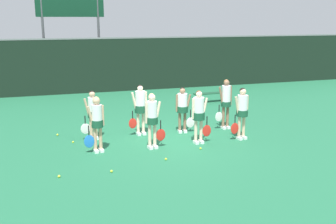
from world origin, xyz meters
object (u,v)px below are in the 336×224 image
player_6 (183,106)px  player_3 (242,109)px  tennis_ball_4 (96,129)px  scoreboard (70,9)px  player_2 (199,112)px  player_7 (226,100)px  tennis_ball_1 (244,124)px  player_1 (152,116)px  tennis_ball_5 (73,142)px  tennis_ball_6 (59,176)px  player_0 (97,120)px  player_5 (140,106)px  tennis_ball_2 (112,171)px  bench_courtside (211,94)px  tennis_ball_3 (201,148)px  player_4 (92,112)px  tennis_ball_0 (58,135)px  tennis_ball_7 (166,159)px

player_6 → player_3: bearing=-33.8°
player_6 → tennis_ball_4: size_ratio=23.03×
scoreboard → player_2: scoreboard is taller
player_7 → player_2: bearing=-142.8°
player_3 → tennis_ball_1: player_3 is taller
player_1 → tennis_ball_1: (3.99, 1.53, -0.99)m
tennis_ball_5 → tennis_ball_6: tennis_ball_6 is taller
player_0 → tennis_ball_4: bearing=76.3°
player_0 → player_6: size_ratio=1.06×
player_7 → tennis_ball_6: player_7 is taller
scoreboard → player_5: scoreboard is taller
tennis_ball_5 → player_0: bearing=-59.2°
tennis_ball_6 → tennis_ball_2: bearing=-2.6°
bench_courtside → tennis_ball_1: bench_courtside is taller
scoreboard → tennis_ball_3: 13.57m
scoreboard → tennis_ball_3: size_ratio=88.30×
player_3 → tennis_ball_3: size_ratio=26.73×
tennis_ball_3 → tennis_ball_4: 4.20m
player_4 → tennis_ball_4: bearing=77.8°
player_3 → tennis_ball_1: (0.92, 1.50, -1.00)m
tennis_ball_1 → tennis_ball_6: bearing=-156.0°
tennis_ball_0 → tennis_ball_1: 6.79m
player_6 → tennis_ball_6: size_ratio=22.94×
player_7 → tennis_ball_4: size_ratio=25.96×
player_5 → tennis_ball_7: size_ratio=25.41×
bench_courtside → player_6: (-2.99, -4.37, 0.54)m
player_6 → tennis_ball_2: (-3.02, -2.95, -0.91)m
tennis_ball_6 → player_4: bearing=67.5°
tennis_ball_2 → player_7: bearing=32.2°
tennis_ball_3 → tennis_ball_4: bearing=131.2°
tennis_ball_6 → player_1: bearing=27.9°
scoreboard → tennis_ball_6: (-1.45, -13.48, -4.40)m
player_1 → tennis_ball_6: size_ratio=24.66×
tennis_ball_5 → player_2: bearing=-17.6°
tennis_ball_1 → tennis_ball_7: tennis_ball_7 is taller
tennis_ball_7 → tennis_ball_0: bearing=129.9°
player_0 → tennis_ball_7: (1.74, -1.31, -0.97)m
tennis_ball_3 → tennis_ball_6: (-4.25, -0.96, 0.00)m
tennis_ball_1 → player_3: bearing=-121.5°
tennis_ball_3 → tennis_ball_5: bearing=153.6°
player_4 → tennis_ball_2: 3.20m
player_5 → tennis_ball_6: player_5 is taller
player_1 → player_6: player_1 is taller
scoreboard → tennis_ball_1: (5.42, -10.43, -4.40)m
player_1 → player_2: bearing=-4.9°
tennis_ball_2 → tennis_ball_7: size_ratio=1.00×
player_5 → tennis_ball_7: player_5 is taller
player_7 → tennis_ball_7: bearing=-143.2°
bench_courtside → tennis_ball_0: (-7.23, -3.48, -0.36)m
player_6 → tennis_ball_0: player_6 is taller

